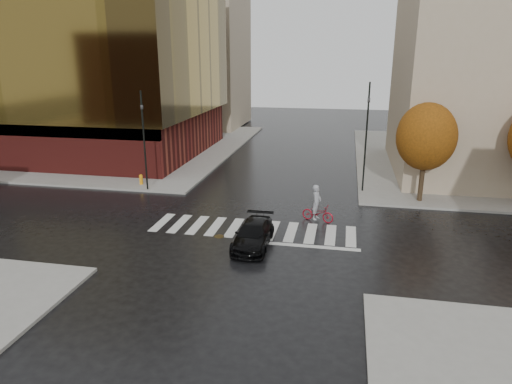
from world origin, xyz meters
TOP-DOWN VIEW (x-y plane):
  - ground at (0.00, 0.00)m, footprint 120.00×120.00m
  - sidewalk_nw at (-21.00, 21.00)m, footprint 30.00×30.00m
  - crosswalk at (0.00, 0.50)m, footprint 12.00×3.00m
  - office_glass at (-22.00, 17.99)m, footprint 27.00×19.00m
  - building_ne_tan at (17.00, 17.00)m, footprint 16.00×16.00m
  - building_nw_far at (-16.00, 37.00)m, footprint 14.00×12.00m
  - tree_ne_a at (10.00, 7.40)m, footprint 3.80×3.80m
  - sedan at (0.50, -1.80)m, footprint 1.78×4.33m
  - cyclist at (3.50, 2.50)m, footprint 2.08×1.27m
  - traffic_light_nw at (-9.00, 6.30)m, footprint 0.22×0.20m
  - traffic_light_ne at (6.30, 9.00)m, footprint 0.21×0.23m
  - fire_hydrant at (-10.00, 7.42)m, footprint 0.27×0.27m
  - manhole at (-1.58, -0.94)m, footprint 0.61×0.61m

SIDE VIEW (x-z plane):
  - ground at x=0.00m, z-range 0.00..0.00m
  - crosswalk at x=0.00m, z-range 0.00..0.01m
  - manhole at x=-1.58m, z-range 0.00..0.01m
  - sidewalk_nw at x=-21.00m, z-range 0.00..0.15m
  - fire_hydrant at x=-10.00m, z-range 0.19..0.95m
  - sedan at x=0.50m, z-range 0.00..1.25m
  - cyclist at x=3.50m, z-range -0.36..1.88m
  - traffic_light_nw at x=-9.00m, z-range 0.61..7.62m
  - tree_ne_a at x=10.00m, z-range 1.20..7.71m
  - traffic_light_ne at x=6.30m, z-range 0.72..8.34m
  - office_glass at x=-22.00m, z-range 0.28..16.28m
  - building_ne_tan at x=17.00m, z-range 0.15..18.15m
  - building_nw_far at x=-16.00m, z-range 0.15..20.15m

